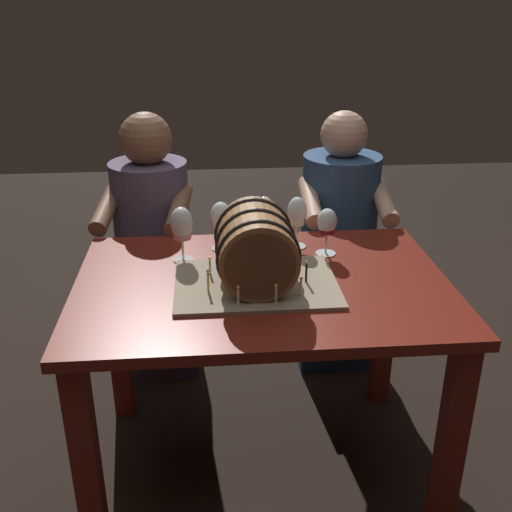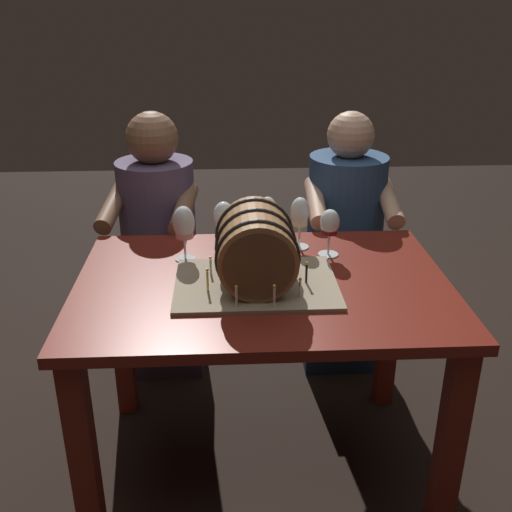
# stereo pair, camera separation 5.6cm
# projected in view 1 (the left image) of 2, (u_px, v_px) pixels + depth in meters

# --- Properties ---
(ground_plane) EXTENTS (8.00, 8.00, 0.00)m
(ground_plane) POSITION_uv_depth(u_px,v_px,m) (261.00, 463.00, 2.20)
(ground_plane) COLOR black
(dining_table) EXTENTS (1.18, 0.82, 0.75)m
(dining_table) POSITION_uv_depth(u_px,v_px,m) (262.00, 316.00, 1.95)
(dining_table) COLOR maroon
(dining_table) RESTS_ON ground
(barrel_cake) EXTENTS (0.50, 0.37, 0.25)m
(barrel_cake) POSITION_uv_depth(u_px,v_px,m) (256.00, 251.00, 1.83)
(barrel_cake) COLOR gray
(barrel_cake) RESTS_ON dining_table
(wine_glass_empty) EXTENTS (0.07, 0.07, 0.18)m
(wine_glass_empty) POSITION_uv_depth(u_px,v_px,m) (221.00, 218.00, 2.09)
(wine_glass_empty) COLOR white
(wine_glass_empty) RESTS_ON dining_table
(wine_glass_red) EXTENTS (0.07, 0.07, 0.17)m
(wine_glass_red) POSITION_uv_depth(u_px,v_px,m) (327.00, 224.00, 2.05)
(wine_glass_red) COLOR white
(wine_glass_red) RESTS_ON dining_table
(wine_glass_amber) EXTENTS (0.07, 0.07, 0.18)m
(wine_glass_amber) POSITION_uv_depth(u_px,v_px,m) (264.00, 212.00, 2.14)
(wine_glass_amber) COLOR white
(wine_glass_amber) RESTS_ON dining_table
(wine_glass_rose) EXTENTS (0.07, 0.07, 0.19)m
(wine_glass_rose) POSITION_uv_depth(u_px,v_px,m) (182.00, 226.00, 2.00)
(wine_glass_rose) COLOR white
(wine_glass_rose) RESTS_ON dining_table
(wine_glass_white) EXTENTS (0.07, 0.07, 0.19)m
(wine_glass_white) POSITION_uv_depth(u_px,v_px,m) (297.00, 214.00, 2.11)
(wine_glass_white) COLOR white
(wine_glass_white) RESTS_ON dining_table
(person_seated_left) EXTENTS (0.39, 0.49, 1.15)m
(person_seated_left) POSITION_uv_depth(u_px,v_px,m) (154.00, 259.00, 2.60)
(person_seated_left) COLOR #372D40
(person_seated_left) RESTS_ON ground
(person_seated_right) EXTENTS (0.37, 0.46, 1.15)m
(person_seated_right) POSITION_uv_depth(u_px,v_px,m) (337.00, 253.00, 2.66)
(person_seated_right) COLOR #1B2D46
(person_seated_right) RESTS_ON ground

